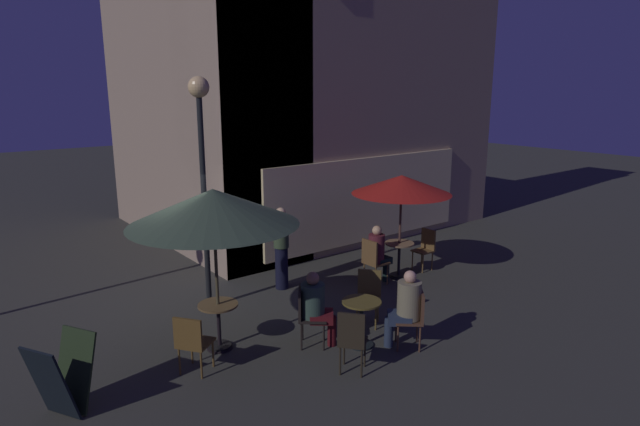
{
  "coord_description": "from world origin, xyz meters",
  "views": [
    {
      "loc": [
        -3.81,
        -8.23,
        4.0
      ],
      "look_at": [
        1.77,
        -1.08,
        1.85
      ],
      "focal_mm": 30.02,
      "sensor_mm": 36.0,
      "label": 1
    }
  ],
  "objects_px": {
    "cafe_table_0": "(219,319)",
    "cafe_table_1": "(399,254)",
    "cafe_chair_5": "(415,314)",
    "cafe_chair_6": "(369,292)",
    "menu_sandwich_board": "(63,376)",
    "patron_standing_3": "(281,248)",
    "patron_seated_0": "(378,251)",
    "cafe_chair_1": "(426,246)",
    "patron_seated_2": "(406,304)",
    "cafe_chair_3": "(307,311)",
    "patron_seated_1": "(316,304)",
    "patio_umbrella_1": "(402,185)",
    "cafe_chair_4": "(352,337)",
    "cafe_table_2": "(361,316)",
    "cafe_chair_2": "(373,258)",
    "cafe_chair_0": "(192,340)",
    "street_lamp_near_corner": "(201,141)",
    "patio_umbrella_0": "(213,207)"
  },
  "relations": [
    {
      "from": "patio_umbrella_1",
      "to": "cafe_chair_4",
      "type": "relative_size",
      "value": 2.3
    },
    {
      "from": "cafe_table_0",
      "to": "patio_umbrella_1",
      "type": "height_order",
      "value": "patio_umbrella_1"
    },
    {
      "from": "street_lamp_near_corner",
      "to": "cafe_table_1",
      "type": "height_order",
      "value": "street_lamp_near_corner"
    },
    {
      "from": "cafe_chair_1",
      "to": "patron_seated_1",
      "type": "distance_m",
      "value": 4.36
    },
    {
      "from": "cafe_chair_5",
      "to": "patron_standing_3",
      "type": "height_order",
      "value": "patron_standing_3"
    },
    {
      "from": "patron_seated_1",
      "to": "menu_sandwich_board",
      "type": "bearing_deg",
      "value": -148.47
    },
    {
      "from": "cafe_table_0",
      "to": "cafe_table_1",
      "type": "height_order",
      "value": "cafe_table_1"
    },
    {
      "from": "patio_umbrella_0",
      "to": "cafe_chair_1",
      "type": "distance_m",
      "value": 5.68
    },
    {
      "from": "cafe_table_2",
      "to": "patron_seated_0",
      "type": "xyz_separation_m",
      "value": [
        2.12,
        1.82,
        0.2
      ]
    },
    {
      "from": "cafe_chair_5",
      "to": "cafe_chair_6",
      "type": "relative_size",
      "value": 0.99
    },
    {
      "from": "street_lamp_near_corner",
      "to": "cafe_table_0",
      "type": "xyz_separation_m",
      "value": [
        -0.62,
        -1.59,
        -2.58
      ]
    },
    {
      "from": "menu_sandwich_board",
      "to": "cafe_table_0",
      "type": "height_order",
      "value": "menu_sandwich_board"
    },
    {
      "from": "patron_seated_2",
      "to": "patron_standing_3",
      "type": "distance_m",
      "value": 3.28
    },
    {
      "from": "cafe_chair_5",
      "to": "patron_standing_3",
      "type": "distance_m",
      "value": 3.39
    },
    {
      "from": "cafe_chair_0",
      "to": "cafe_chair_5",
      "type": "bearing_deg",
      "value": -59.43
    },
    {
      "from": "cafe_chair_4",
      "to": "patron_standing_3",
      "type": "height_order",
      "value": "patron_standing_3"
    },
    {
      "from": "cafe_chair_3",
      "to": "cafe_chair_4",
      "type": "distance_m",
      "value": 1.1
    },
    {
      "from": "cafe_chair_2",
      "to": "cafe_table_2",
      "type": "bearing_deg",
      "value": -137.94
    },
    {
      "from": "patio_umbrella_1",
      "to": "cafe_table_2",
      "type": "bearing_deg",
      "value": -146.39
    },
    {
      "from": "patio_umbrella_1",
      "to": "patron_seated_0",
      "type": "relative_size",
      "value": 1.77
    },
    {
      "from": "patio_umbrella_0",
      "to": "patron_seated_1",
      "type": "bearing_deg",
      "value": -34.18
    },
    {
      "from": "patron_standing_3",
      "to": "cafe_chair_6",
      "type": "bearing_deg",
      "value": 78.24
    },
    {
      "from": "patron_standing_3",
      "to": "patio_umbrella_1",
      "type": "bearing_deg",
      "value": 138.58
    },
    {
      "from": "cafe_table_1",
      "to": "patron_seated_0",
      "type": "bearing_deg",
      "value": -179.3
    },
    {
      "from": "menu_sandwich_board",
      "to": "patron_standing_3",
      "type": "relative_size",
      "value": 0.6
    },
    {
      "from": "cafe_table_0",
      "to": "cafe_table_2",
      "type": "xyz_separation_m",
      "value": [
        1.8,
        -1.3,
        0.01
      ]
    },
    {
      "from": "cafe_chair_3",
      "to": "patron_seated_1",
      "type": "xyz_separation_m",
      "value": [
        0.11,
        -0.09,
        0.12
      ]
    },
    {
      "from": "menu_sandwich_board",
      "to": "patron_seated_0",
      "type": "xyz_separation_m",
      "value": [
        6.25,
        0.9,
        0.19
      ]
    },
    {
      "from": "street_lamp_near_corner",
      "to": "patron_seated_1",
      "type": "bearing_deg",
      "value": -75.52
    },
    {
      "from": "cafe_table_0",
      "to": "patron_seated_0",
      "type": "xyz_separation_m",
      "value": [
        3.92,
        0.52,
        0.21
      ]
    },
    {
      "from": "cafe_chair_1",
      "to": "patron_seated_2",
      "type": "height_order",
      "value": "patron_seated_2"
    },
    {
      "from": "street_lamp_near_corner",
      "to": "cafe_table_2",
      "type": "relative_size",
      "value": 5.54
    },
    {
      "from": "cafe_table_1",
      "to": "cafe_chair_4",
      "type": "bearing_deg",
      "value": -145.24
    },
    {
      "from": "cafe_chair_5",
      "to": "patron_seated_1",
      "type": "height_order",
      "value": "patron_seated_1"
    },
    {
      "from": "cafe_chair_5",
      "to": "cafe_chair_6",
      "type": "height_order",
      "value": "cafe_chair_6"
    },
    {
      "from": "street_lamp_near_corner",
      "to": "patron_seated_1",
      "type": "relative_size",
      "value": 3.42
    },
    {
      "from": "cafe_table_0",
      "to": "patio_umbrella_0",
      "type": "xyz_separation_m",
      "value": [
        -0.0,
        0.0,
        1.77
      ]
    },
    {
      "from": "cafe_chair_1",
      "to": "cafe_chair_4",
      "type": "xyz_separation_m",
      "value": [
        -4.27,
        -2.38,
        0.03
      ]
    },
    {
      "from": "patron_seated_0",
      "to": "cafe_chair_2",
      "type": "bearing_deg",
      "value": 180.0
    },
    {
      "from": "cafe_table_0",
      "to": "patron_standing_3",
      "type": "bearing_deg",
      "value": 34.76
    },
    {
      "from": "cafe_table_2",
      "to": "patron_seated_1",
      "type": "distance_m",
      "value": 0.74
    },
    {
      "from": "cafe_chair_2",
      "to": "cafe_chair_4",
      "type": "xyz_separation_m",
      "value": [
        -2.65,
        -2.37,
        -0.01
      ]
    },
    {
      "from": "cafe_chair_1",
      "to": "patron_seated_2",
      "type": "bearing_deg",
      "value": 36.67
    },
    {
      "from": "cafe_chair_0",
      "to": "cafe_chair_6",
      "type": "bearing_deg",
      "value": -40.59
    },
    {
      "from": "cafe_chair_4",
      "to": "cafe_chair_1",
      "type": "bearing_deg",
      "value": -9.91
    },
    {
      "from": "patron_seated_0",
      "to": "cafe_chair_5",
      "type": "bearing_deg",
      "value": -123.04
    },
    {
      "from": "cafe_chair_1",
      "to": "patron_seated_0",
      "type": "xyz_separation_m",
      "value": [
        -1.47,
        -0.01,
        0.17
      ]
    },
    {
      "from": "cafe_table_1",
      "to": "patron_standing_3",
      "type": "distance_m",
      "value": 2.57
    },
    {
      "from": "cafe_table_1",
      "to": "patron_standing_3",
      "type": "xyz_separation_m",
      "value": [
        -2.34,
        1.0,
        0.34
      ]
    },
    {
      "from": "cafe_table_2",
      "to": "patron_seated_2",
      "type": "height_order",
      "value": "patron_seated_2"
    }
  ]
}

